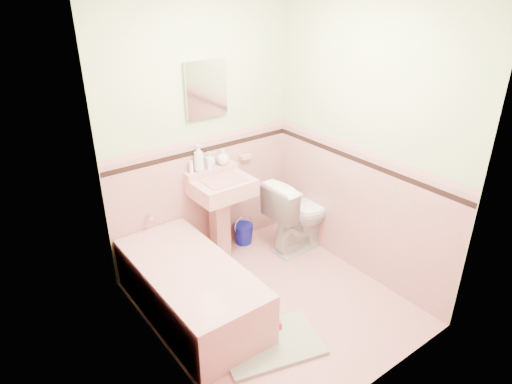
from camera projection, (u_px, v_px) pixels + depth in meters
floor at (273, 303)px, 4.01m from camera, size 2.20×2.20×0.00m
wall_back at (202, 137)px, 4.25m from camera, size 2.50×0.00×2.50m
wall_front at (393, 234)px, 2.67m from camera, size 2.50×0.00×2.50m
wall_left at (156, 211)px, 2.92m from camera, size 0.00×2.50×2.50m
wall_right at (363, 147)px, 4.00m from camera, size 0.00×2.50×2.50m
wainscot_back at (206, 199)px, 4.53m from camera, size 2.00×0.00×2.00m
wainscot_front at (378, 318)px, 2.96m from camera, size 2.00×0.00×2.00m
wainscot_left at (166, 291)px, 3.21m from camera, size 0.00×2.20×2.20m
wainscot_right at (355, 212)px, 4.28m from camera, size 0.00×2.20×2.20m
accent_back at (204, 150)px, 4.30m from camera, size 2.00×0.00×2.00m
accent_front at (388, 251)px, 2.74m from camera, size 2.00×0.00×2.00m
accent_left at (160, 228)px, 2.99m from camera, size 0.00×2.20×2.20m
accent_right at (360, 161)px, 4.05m from camera, size 0.00×2.20×2.20m
cap_back at (203, 140)px, 4.25m from camera, size 2.00×0.00×2.00m
cap_front at (390, 237)px, 2.70m from camera, size 2.00×0.00×2.00m
cap_left at (159, 214)px, 2.94m from camera, size 0.00×2.20×2.20m
cap_right at (361, 151)px, 4.01m from camera, size 0.00×2.20×2.20m
bathtub at (191, 291)px, 3.81m from camera, size 0.70×1.50×0.45m
tub_faucet at (149, 216)px, 4.15m from camera, size 0.04×0.12×0.04m
sink at (223, 220)px, 4.46m from camera, size 0.56×0.48×0.88m
sink_faucet at (213, 168)px, 4.34m from camera, size 0.02×0.02×0.10m
medicine_cabinet at (206, 89)px, 4.06m from camera, size 0.41×0.04×0.51m
soap_dish at (245, 157)px, 4.61m from camera, size 0.12×0.07×0.04m
soap_bottle_left at (199, 158)px, 4.24m from camera, size 0.13×0.13×0.26m
soap_bottle_mid at (209, 160)px, 4.33m from camera, size 0.08×0.08×0.17m
soap_bottle_right at (223, 157)px, 4.41m from camera, size 0.16×0.16×0.16m
tube at (191, 167)px, 4.23m from camera, size 0.04×0.04×0.12m
toilet at (302, 213)px, 4.69m from camera, size 0.79×0.46×0.80m
bucket at (243, 234)px, 4.87m from camera, size 0.26×0.26×0.22m
bath_mat at (270, 343)px, 3.55m from camera, size 0.88×0.70×0.03m
shoe at (272, 326)px, 3.66m from camera, size 0.16×0.12×0.06m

